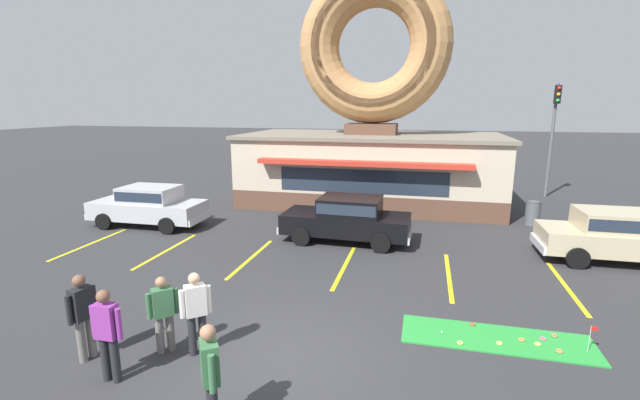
{
  "coord_description": "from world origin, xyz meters",
  "views": [
    {
      "loc": [
        2.42,
        -6.88,
        4.71
      ],
      "look_at": [
        -0.5,
        5.0,
        2.0
      ],
      "focal_mm": 24.0,
      "sensor_mm": 36.0,
      "label": 1
    }
  ],
  "objects_px": {
    "pedestrian_blue_sweater_man": "(163,311)",
    "pedestrian_hooded_kid": "(107,331)",
    "car_champagne": "(617,234)",
    "trash_bin": "(533,213)",
    "pedestrian_leather_jacket_man": "(83,313)",
    "traffic_light_pole": "(554,126)",
    "golf_ball": "(442,332)",
    "car_black": "(347,217)",
    "car_silver": "(149,204)",
    "pedestrian_clipboard_woman": "(196,309)",
    "pedestrian_beanie_man": "(210,374)",
    "putting_flag_pin": "(592,333)"
  },
  "relations": [
    {
      "from": "pedestrian_blue_sweater_man",
      "to": "pedestrian_hooded_kid",
      "type": "bearing_deg",
      "value": -110.21
    },
    {
      "from": "car_champagne",
      "to": "pedestrian_beanie_man",
      "type": "xyz_separation_m",
      "value": [
        -8.64,
        -9.39,
        0.09
      ]
    },
    {
      "from": "car_silver",
      "to": "pedestrian_beanie_man",
      "type": "distance_m",
      "value": 12.27
    },
    {
      "from": "car_silver",
      "to": "pedestrian_leather_jacket_man",
      "type": "distance_m",
      "value": 9.53
    },
    {
      "from": "golf_ball",
      "to": "car_black",
      "type": "relative_size",
      "value": 0.01
    },
    {
      "from": "car_black",
      "to": "golf_ball",
      "type": "bearing_deg",
      "value": -61.91
    },
    {
      "from": "pedestrian_beanie_man",
      "to": "golf_ball",
      "type": "bearing_deg",
      "value": 47.53
    },
    {
      "from": "golf_ball",
      "to": "traffic_light_pole",
      "type": "relative_size",
      "value": 0.01
    },
    {
      "from": "car_black",
      "to": "pedestrian_clipboard_woman",
      "type": "height_order",
      "value": "pedestrian_clipboard_woman"
    },
    {
      "from": "pedestrian_blue_sweater_man",
      "to": "pedestrian_hooded_kid",
      "type": "height_order",
      "value": "pedestrian_hooded_kid"
    },
    {
      "from": "car_black",
      "to": "trash_bin",
      "type": "height_order",
      "value": "car_black"
    },
    {
      "from": "pedestrian_clipboard_woman",
      "to": "trash_bin",
      "type": "xyz_separation_m",
      "value": [
        8.42,
        11.52,
        -0.42
      ]
    },
    {
      "from": "car_silver",
      "to": "pedestrian_leather_jacket_man",
      "type": "bearing_deg",
      "value": -61.68
    },
    {
      "from": "traffic_light_pole",
      "to": "golf_ball",
      "type": "bearing_deg",
      "value": -110.12
    },
    {
      "from": "car_black",
      "to": "pedestrian_hooded_kid",
      "type": "xyz_separation_m",
      "value": [
        -2.59,
        -8.73,
        0.07
      ]
    },
    {
      "from": "trash_bin",
      "to": "traffic_light_pole",
      "type": "xyz_separation_m",
      "value": [
        1.97,
        6.08,
        3.21
      ]
    },
    {
      "from": "pedestrian_leather_jacket_man",
      "to": "pedestrian_clipboard_woman",
      "type": "bearing_deg",
      "value": 18.97
    },
    {
      "from": "pedestrian_blue_sweater_man",
      "to": "pedestrian_leather_jacket_man",
      "type": "bearing_deg",
      "value": -155.89
    },
    {
      "from": "putting_flag_pin",
      "to": "pedestrian_blue_sweater_man",
      "type": "height_order",
      "value": "pedestrian_blue_sweater_man"
    },
    {
      "from": "putting_flag_pin",
      "to": "traffic_light_pole",
      "type": "distance_m",
      "value": 16.41
    },
    {
      "from": "car_champagne",
      "to": "traffic_light_pole",
      "type": "distance_m",
      "value": 10.43
    },
    {
      "from": "pedestrian_leather_jacket_man",
      "to": "car_black",
      "type": "bearing_deg",
      "value": 67.08
    },
    {
      "from": "pedestrian_blue_sweater_man",
      "to": "trash_bin",
      "type": "bearing_deg",
      "value": 52.01
    },
    {
      "from": "pedestrian_hooded_kid",
      "to": "pedestrian_clipboard_woman",
      "type": "xyz_separation_m",
      "value": [
        1.03,
        1.13,
        -0.03
      ]
    },
    {
      "from": "car_black",
      "to": "car_silver",
      "type": "height_order",
      "value": "same"
    },
    {
      "from": "car_champagne",
      "to": "pedestrian_leather_jacket_man",
      "type": "distance_m",
      "value": 14.44
    },
    {
      "from": "car_champagne",
      "to": "trash_bin",
      "type": "relative_size",
      "value": 4.7
    },
    {
      "from": "pedestrian_leather_jacket_man",
      "to": "traffic_light_pole",
      "type": "relative_size",
      "value": 0.29
    },
    {
      "from": "pedestrian_leather_jacket_man",
      "to": "car_silver",
      "type": "bearing_deg",
      "value": 118.32
    },
    {
      "from": "car_champagne",
      "to": "pedestrian_blue_sweater_man",
      "type": "xyz_separation_m",
      "value": [
        -10.56,
        -7.67,
        -0.02
      ]
    },
    {
      "from": "golf_ball",
      "to": "pedestrian_clipboard_woman",
      "type": "xyz_separation_m",
      "value": [
        -4.62,
        -1.85,
        0.87
      ]
    },
    {
      "from": "car_silver",
      "to": "trash_bin",
      "type": "distance_m",
      "value": 15.37
    },
    {
      "from": "putting_flag_pin",
      "to": "pedestrian_clipboard_woman",
      "type": "height_order",
      "value": "pedestrian_clipboard_woman"
    },
    {
      "from": "pedestrian_hooded_kid",
      "to": "trash_bin",
      "type": "bearing_deg",
      "value": 53.24
    },
    {
      "from": "traffic_light_pole",
      "to": "car_silver",
      "type": "bearing_deg",
      "value": -149.62
    },
    {
      "from": "car_champagne",
      "to": "pedestrian_leather_jacket_man",
      "type": "relative_size",
      "value": 2.7
    },
    {
      "from": "pedestrian_blue_sweater_man",
      "to": "traffic_light_pole",
      "type": "distance_m",
      "value": 21.05
    },
    {
      "from": "pedestrian_blue_sweater_man",
      "to": "pedestrian_clipboard_woman",
      "type": "height_order",
      "value": "pedestrian_clipboard_woman"
    },
    {
      "from": "pedestrian_leather_jacket_man",
      "to": "pedestrian_clipboard_woman",
      "type": "height_order",
      "value": "pedestrian_leather_jacket_man"
    },
    {
      "from": "golf_ball",
      "to": "car_black",
      "type": "distance_m",
      "value": 6.57
    },
    {
      "from": "golf_ball",
      "to": "trash_bin",
      "type": "height_order",
      "value": "trash_bin"
    },
    {
      "from": "pedestrian_hooded_kid",
      "to": "traffic_light_pole",
      "type": "relative_size",
      "value": 0.29
    },
    {
      "from": "car_black",
      "to": "pedestrian_blue_sweater_man",
      "type": "xyz_separation_m",
      "value": [
        -2.2,
        -7.69,
        -0.02
      ]
    },
    {
      "from": "pedestrian_leather_jacket_man",
      "to": "pedestrian_blue_sweater_man",
      "type": "bearing_deg",
      "value": 24.11
    },
    {
      "from": "golf_ball",
      "to": "pedestrian_leather_jacket_man",
      "type": "xyz_separation_m",
      "value": [
        -6.57,
        -2.52,
        0.89
      ]
    },
    {
      "from": "pedestrian_leather_jacket_man",
      "to": "pedestrian_beanie_man",
      "type": "bearing_deg",
      "value": -19.66
    },
    {
      "from": "car_silver",
      "to": "car_champagne",
      "type": "bearing_deg",
      "value": -0.49
    },
    {
      "from": "pedestrian_beanie_man",
      "to": "trash_bin",
      "type": "height_order",
      "value": "pedestrian_beanie_man"
    },
    {
      "from": "pedestrian_beanie_man",
      "to": "traffic_light_pole",
      "type": "bearing_deg",
      "value": 64.82
    },
    {
      "from": "car_silver",
      "to": "pedestrian_leather_jacket_man",
      "type": "height_order",
      "value": "pedestrian_leather_jacket_man"
    }
  ]
}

